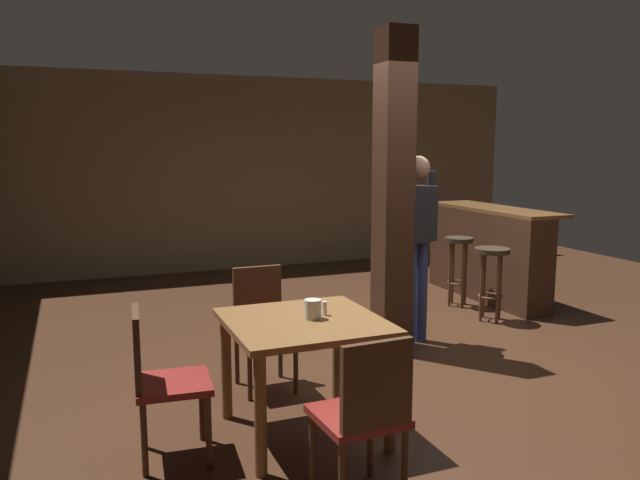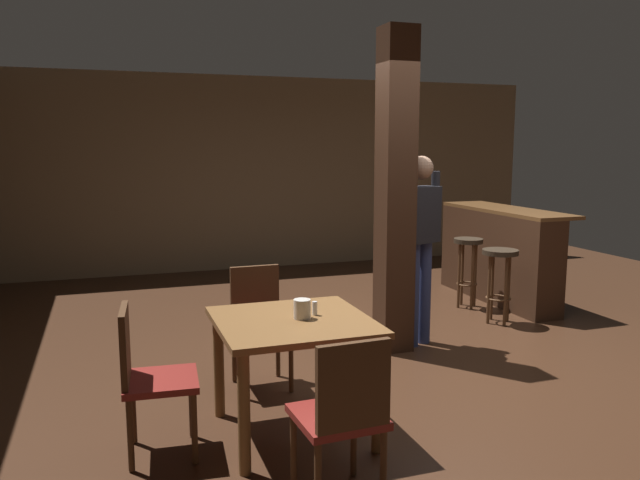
# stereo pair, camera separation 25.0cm
# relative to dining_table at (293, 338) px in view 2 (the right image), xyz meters

# --- Properties ---
(ground_plane) EXTENTS (10.80, 10.80, 0.00)m
(ground_plane) POSITION_rel_dining_table_xyz_m (1.48, 0.94, -0.62)
(ground_plane) COLOR #382114
(wall_back) EXTENTS (8.00, 0.10, 2.80)m
(wall_back) POSITION_rel_dining_table_xyz_m (1.48, 5.44, 0.78)
(wall_back) COLOR #756047
(wall_back) RESTS_ON ground_plane
(pillar) EXTENTS (0.28, 0.28, 2.80)m
(pillar) POSITION_rel_dining_table_xyz_m (1.32, 1.30, 0.78)
(pillar) COLOR #382114
(pillar) RESTS_ON ground_plane
(dining_table) EXTENTS (0.94, 0.94, 0.75)m
(dining_table) POSITION_rel_dining_table_xyz_m (0.00, 0.00, 0.00)
(dining_table) COLOR brown
(dining_table) RESTS_ON ground_plane
(chair_west) EXTENTS (0.45, 0.45, 0.89)m
(chair_west) POSITION_rel_dining_table_xyz_m (-0.88, -0.01, -0.11)
(chair_west) COLOR maroon
(chair_west) RESTS_ON ground_plane
(chair_south) EXTENTS (0.44, 0.44, 0.89)m
(chair_south) POSITION_rel_dining_table_xyz_m (-0.00, -0.88, -0.11)
(chair_south) COLOR maroon
(chair_south) RESTS_ON ground_plane
(chair_north) EXTENTS (0.43, 0.43, 0.89)m
(chair_north) POSITION_rel_dining_table_xyz_m (-0.01, 0.87, -0.11)
(chair_north) COLOR maroon
(chair_north) RESTS_ON ground_plane
(napkin_cup) EXTENTS (0.11, 0.11, 0.12)m
(napkin_cup) POSITION_rel_dining_table_xyz_m (0.06, -0.01, 0.19)
(napkin_cup) COLOR beige
(napkin_cup) RESTS_ON dining_table
(salt_shaker) EXTENTS (0.03, 0.03, 0.09)m
(salt_shaker) POSITION_rel_dining_table_xyz_m (0.16, 0.04, 0.17)
(salt_shaker) COLOR silver
(salt_shaker) RESTS_ON dining_table
(standing_person) EXTENTS (0.47, 0.31, 1.72)m
(standing_person) POSITION_rel_dining_table_xyz_m (1.59, 1.34, 0.38)
(standing_person) COLOR black
(standing_person) RESTS_ON ground_plane
(bar_counter) EXTENTS (0.56, 1.92, 1.09)m
(bar_counter) POSITION_rel_dining_table_xyz_m (3.24, 2.52, -0.07)
(bar_counter) COLOR brown
(bar_counter) RESTS_ON ground_plane
(bar_stool_near) EXTENTS (0.36, 0.36, 0.76)m
(bar_stool_near) POSITION_rel_dining_table_xyz_m (2.70, 1.71, -0.05)
(bar_stool_near) COLOR #2D2319
(bar_stool_near) RESTS_ON ground_plane
(bar_stool_mid) EXTENTS (0.32, 0.32, 0.78)m
(bar_stool_mid) POSITION_rel_dining_table_xyz_m (2.74, 2.36, -0.05)
(bar_stool_mid) COLOR #2D2319
(bar_stool_mid) RESTS_ON ground_plane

